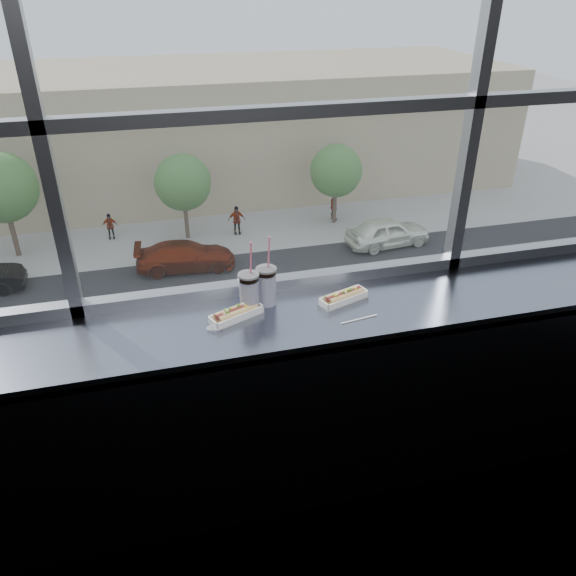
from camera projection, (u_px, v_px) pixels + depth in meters
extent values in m
plane|color=black|center=(279.00, 371.00, 3.22)|extent=(6.00, 0.00, 6.00)
plane|color=silver|center=(275.00, 39.00, 2.37)|extent=(6.00, 0.00, 6.00)
cube|color=slate|center=(292.00, 320.00, 2.73)|extent=(6.00, 0.55, 0.06)
cube|color=slate|center=(305.00, 435.00, 2.77)|extent=(6.00, 0.04, 1.04)
cube|color=white|center=(236.00, 317.00, 2.69)|extent=(0.28, 0.19, 0.01)
cube|color=white|center=(236.00, 314.00, 2.68)|extent=(0.28, 0.19, 0.04)
cylinder|color=tan|center=(236.00, 313.00, 2.67)|extent=(0.21, 0.12, 0.05)
cylinder|color=maroon|center=(236.00, 311.00, 2.67)|extent=(0.21, 0.11, 0.03)
cube|color=white|center=(343.00, 300.00, 2.82)|extent=(0.27, 0.16, 0.01)
cube|color=white|center=(344.00, 297.00, 2.82)|extent=(0.27, 0.16, 0.03)
cylinder|color=tan|center=(344.00, 296.00, 2.81)|extent=(0.20, 0.11, 0.04)
cylinder|color=maroon|center=(344.00, 294.00, 2.81)|extent=(0.21, 0.10, 0.03)
cylinder|color=white|center=(249.00, 293.00, 2.71)|extent=(0.09, 0.09, 0.19)
cylinder|color=black|center=(248.00, 278.00, 2.66)|extent=(0.10, 0.10, 0.02)
cylinder|color=silver|center=(248.00, 275.00, 2.66)|extent=(0.10, 0.10, 0.01)
cylinder|color=#DD5D77|center=(251.00, 259.00, 2.61)|extent=(0.01, 0.05, 0.20)
cylinder|color=white|center=(266.00, 287.00, 2.76)|extent=(0.09, 0.09, 0.19)
cylinder|color=black|center=(266.00, 272.00, 2.72)|extent=(0.10, 0.10, 0.02)
cylinder|color=silver|center=(266.00, 269.00, 2.71)|extent=(0.10, 0.10, 0.01)
cylinder|color=#DD5D77|center=(269.00, 254.00, 2.67)|extent=(0.01, 0.05, 0.20)
cylinder|color=white|center=(359.00, 319.00, 2.67)|extent=(0.19, 0.04, 0.01)
ellipsoid|color=silver|center=(215.00, 327.00, 2.60)|extent=(0.09, 0.06, 0.02)
plane|color=#979491|center=(151.00, 164.00, 45.53)|extent=(120.00, 120.00, 0.00)
cube|color=#979491|center=(218.00, 561.00, 14.77)|extent=(50.00, 14.00, 0.04)
cube|color=black|center=(176.00, 310.00, 25.72)|extent=(80.00, 10.00, 0.06)
cube|color=#979491|center=(164.00, 240.00, 32.46)|extent=(80.00, 6.00, 0.04)
cube|color=tan|center=(148.00, 130.00, 38.93)|extent=(50.00, 14.00, 8.00)
imported|color=#601300|center=(185.00, 252.00, 28.80)|extent=(2.82, 6.00, 1.95)
imported|color=white|center=(388.00, 228.00, 31.25)|extent=(3.39, 6.74, 2.16)
imported|color=silver|center=(360.00, 312.00, 23.44)|extent=(3.38, 6.81, 2.19)
imported|color=maroon|center=(205.00, 333.00, 21.97)|extent=(3.08, 7.05, 2.33)
imported|color=#66605B|center=(109.00, 224.00, 32.20)|extent=(0.81, 0.61, 1.83)
imported|color=#66605B|center=(334.00, 204.00, 34.63)|extent=(0.68, 0.91, 2.04)
imported|color=#66605B|center=(236.00, 217.00, 32.72)|extent=(0.92, 0.69, 2.07)
cylinder|color=#47382B|center=(13.00, 233.00, 30.06)|extent=(0.27, 0.27, 2.75)
sphere|color=#437635|center=(1.00, 188.00, 28.82)|extent=(3.67, 3.67, 3.67)
cylinder|color=#47382B|center=(186.00, 219.00, 32.20)|extent=(0.24, 0.24, 2.38)
sphere|color=#437635|center=(183.00, 182.00, 31.13)|extent=(3.17, 3.17, 3.17)
cylinder|color=#47382B|center=(335.00, 205.00, 34.20)|extent=(0.23, 0.23, 2.34)
sphere|color=#437635|center=(336.00, 171.00, 33.15)|extent=(3.12, 3.12, 3.12)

